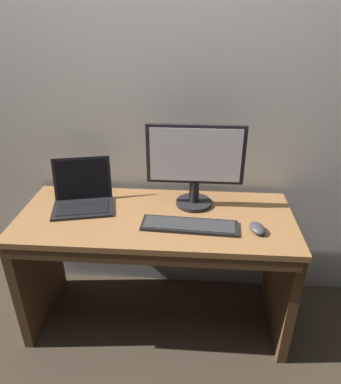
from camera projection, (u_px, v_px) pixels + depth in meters
ground_plane at (158, 316)px, 2.15m from camera, size 14.00×14.00×0.00m
desk at (156, 251)px, 1.92m from camera, size 1.42×0.59×0.72m
laptop_black at (83, 197)px, 1.89m from camera, size 0.36×0.32×0.24m
external_monitor at (195, 165)px, 1.81m from camera, size 0.50×0.19×0.45m
wired_keyboard at (189, 225)px, 1.72m from camera, size 0.48×0.16×0.02m
computer_mouse at (257, 228)px, 1.68m from camera, size 0.10×0.12×0.04m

